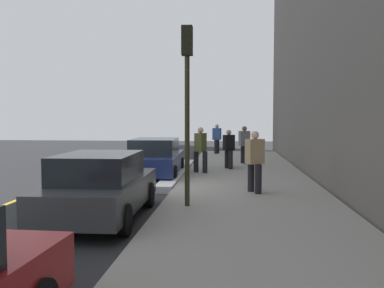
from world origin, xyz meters
TOP-DOWN VIEW (x-y plane):
  - ground_plane at (0.00, 0.00)m, footprint 56.00×56.00m
  - sidewalk at (0.00, -3.30)m, footprint 28.00×4.60m
  - lane_stripe_centre at (0.00, 3.20)m, footprint 28.00×0.14m
  - snow_bank_curb at (3.43, -0.70)m, footprint 8.34×0.56m
  - parked_car_charcoal at (-4.02, 0.18)m, footprint 4.43×1.95m
  - parked_car_navy at (2.67, 0.10)m, footprint 4.61×1.98m
  - pedestrian_blue_coat at (12.15, -1.96)m, footprint 0.56×0.54m
  - pedestrian_black_coat at (4.61, -2.68)m, footprint 0.50×0.52m
  - pedestrian_tan_coat at (-1.07, -3.44)m, footprint 0.54×0.57m
  - pedestrian_grey_coat at (6.71, -3.41)m, footprint 0.55×0.55m
  - pedestrian_olive_coat at (3.24, -1.58)m, footprint 0.56×0.55m
  - traffic_light_pole at (-3.06, -1.69)m, footprint 0.35×0.26m
  - rolling_suitcase at (5.15, -2.72)m, footprint 0.34×0.22m

SIDE VIEW (x-z plane):
  - ground_plane at x=0.00m, z-range 0.00..0.00m
  - lane_stripe_centre at x=0.00m, z-range 0.00..0.01m
  - sidewalk at x=0.00m, z-range 0.00..0.15m
  - snow_bank_curb at x=3.43m, z-range 0.00..0.22m
  - rolling_suitcase at x=5.15m, z-range -0.03..0.96m
  - parked_car_charcoal at x=-4.02m, z-range 0.00..1.51m
  - parked_car_navy at x=2.67m, z-range 0.00..1.51m
  - pedestrian_black_coat at x=4.61m, z-range 0.20..1.85m
  - pedestrian_blue_coat at x=12.15m, z-range 0.21..1.96m
  - pedestrian_grey_coat at x=6.71m, z-range 0.21..1.96m
  - pedestrian_tan_coat at x=-1.07m, z-range 0.21..1.98m
  - pedestrian_olive_coat at x=3.24m, z-range 0.21..1.99m
  - traffic_light_pole at x=-3.06m, z-range 0.92..5.26m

